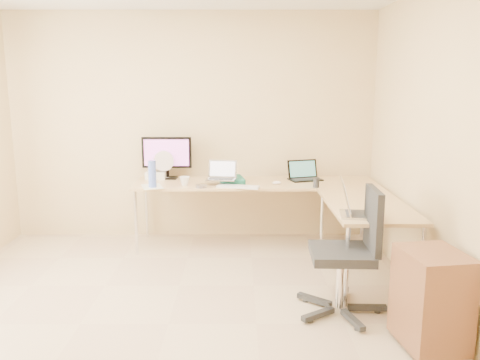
{
  "coord_description": "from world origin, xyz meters",
  "views": [
    {
      "loc": [
        0.54,
        -3.44,
        1.8
      ],
      "look_at": [
        0.55,
        1.1,
        0.9
      ],
      "focal_mm": 36.66,
      "sensor_mm": 36.0,
      "label": 1
    }
  ],
  "objects_px": {
    "water_bottle": "(152,174)",
    "desk_return": "(365,242)",
    "office_chair": "(341,252)",
    "keyboard": "(238,187)",
    "mug": "(185,181)",
    "laptop_center": "(221,170)",
    "desk_main": "(255,214)",
    "monitor": "(167,158)",
    "laptop_black": "(305,170)",
    "desk_fan": "(164,166)",
    "laptop_return": "(360,201)",
    "cabinet": "(431,298)"
  },
  "relations": [
    {
      "from": "water_bottle",
      "to": "desk_return",
      "type": "bearing_deg",
      "value": -18.83
    },
    {
      "from": "office_chair",
      "to": "water_bottle",
      "type": "bearing_deg",
      "value": 143.88
    },
    {
      "from": "keyboard",
      "to": "mug",
      "type": "bearing_deg",
      "value": -176.79
    },
    {
      "from": "laptop_center",
      "to": "mug",
      "type": "xyz_separation_m",
      "value": [
        -0.39,
        -0.03,
        -0.11
      ]
    },
    {
      "from": "desk_main",
      "to": "monitor",
      "type": "relative_size",
      "value": 4.73
    },
    {
      "from": "desk_main",
      "to": "laptop_center",
      "type": "height_order",
      "value": "laptop_center"
    },
    {
      "from": "mug",
      "to": "office_chair",
      "type": "height_order",
      "value": "office_chair"
    },
    {
      "from": "laptop_black",
      "to": "monitor",
      "type": "bearing_deg",
      "value": 158.96
    },
    {
      "from": "monitor",
      "to": "water_bottle",
      "type": "distance_m",
      "value": 0.51
    },
    {
      "from": "desk_main",
      "to": "desk_fan",
      "type": "xyz_separation_m",
      "value": [
        -1.03,
        0.2,
        0.51
      ]
    },
    {
      "from": "desk_main",
      "to": "laptop_return",
      "type": "bearing_deg",
      "value": -60.24
    },
    {
      "from": "desk_fan",
      "to": "office_chair",
      "type": "bearing_deg",
      "value": -53.24
    },
    {
      "from": "laptop_return",
      "to": "desk_return",
      "type": "bearing_deg",
      "value": -14.61
    },
    {
      "from": "water_bottle",
      "to": "laptop_black",
      "type": "bearing_deg",
      "value": 13.48
    },
    {
      "from": "desk_return",
      "to": "desk_fan",
      "type": "height_order",
      "value": "desk_fan"
    },
    {
      "from": "keyboard",
      "to": "office_chair",
      "type": "distance_m",
      "value": 1.59
    },
    {
      "from": "office_chair",
      "to": "laptop_black",
      "type": "bearing_deg",
      "value": 94.15
    },
    {
      "from": "laptop_black",
      "to": "cabinet",
      "type": "relative_size",
      "value": 0.53
    },
    {
      "from": "desk_main",
      "to": "laptop_return",
      "type": "height_order",
      "value": "laptop_return"
    },
    {
      "from": "laptop_center",
      "to": "mug",
      "type": "height_order",
      "value": "laptop_center"
    },
    {
      "from": "desk_return",
      "to": "desk_fan",
      "type": "xyz_separation_m",
      "value": [
        -2.01,
        1.2,
        0.51
      ]
    },
    {
      "from": "water_bottle",
      "to": "cabinet",
      "type": "relative_size",
      "value": 0.43
    },
    {
      "from": "desk_return",
      "to": "laptop_center",
      "type": "height_order",
      "value": "laptop_center"
    },
    {
      "from": "water_bottle",
      "to": "desk_fan",
      "type": "distance_m",
      "value": 0.5
    },
    {
      "from": "monitor",
      "to": "mug",
      "type": "height_order",
      "value": "monitor"
    },
    {
      "from": "mug",
      "to": "office_chair",
      "type": "relative_size",
      "value": 0.1
    },
    {
      "from": "laptop_center",
      "to": "desk_fan",
      "type": "xyz_separation_m",
      "value": [
        -0.66,
        0.36,
        -0.01
      ]
    },
    {
      "from": "desk_main",
      "to": "mug",
      "type": "height_order",
      "value": "mug"
    },
    {
      "from": "laptop_center",
      "to": "laptop_return",
      "type": "distance_m",
      "value": 1.72
    },
    {
      "from": "laptop_center",
      "to": "cabinet",
      "type": "distance_m",
      "value": 2.57
    },
    {
      "from": "water_bottle",
      "to": "cabinet",
      "type": "height_order",
      "value": "water_bottle"
    },
    {
      "from": "keyboard",
      "to": "laptop_return",
      "type": "relative_size",
      "value": 1.21
    },
    {
      "from": "desk_main",
      "to": "office_chair",
      "type": "distance_m",
      "value": 1.77
    },
    {
      "from": "laptop_return",
      "to": "office_chair",
      "type": "bearing_deg",
      "value": 150.32
    },
    {
      "from": "laptop_black",
      "to": "keyboard",
      "type": "relative_size",
      "value": 0.8
    },
    {
      "from": "desk_return",
      "to": "desk_fan",
      "type": "distance_m",
      "value": 2.39
    },
    {
      "from": "water_bottle",
      "to": "desk_fan",
      "type": "relative_size",
      "value": 0.97
    },
    {
      "from": "desk_return",
      "to": "laptop_center",
      "type": "relative_size",
      "value": 4.21
    },
    {
      "from": "keyboard",
      "to": "mug",
      "type": "relative_size",
      "value": 4.26
    },
    {
      "from": "desk_return",
      "to": "laptop_return",
      "type": "xyz_separation_m",
      "value": [
        -0.17,
        -0.41,
        0.49
      ]
    },
    {
      "from": "laptop_black",
      "to": "mug",
      "type": "height_order",
      "value": "laptop_black"
    },
    {
      "from": "desk_main",
      "to": "laptop_black",
      "type": "xyz_separation_m",
      "value": [
        0.56,
        0.1,
        0.48
      ]
    },
    {
      "from": "mug",
      "to": "cabinet",
      "type": "relative_size",
      "value": 0.16
    },
    {
      "from": "monitor",
      "to": "cabinet",
      "type": "xyz_separation_m",
      "value": [
        2.13,
        -2.38,
        -0.61
      ]
    },
    {
      "from": "laptop_center",
      "to": "desk_fan",
      "type": "bearing_deg",
      "value": 160.27
    },
    {
      "from": "water_bottle",
      "to": "laptop_return",
      "type": "relative_size",
      "value": 0.79
    },
    {
      "from": "desk_main",
      "to": "laptop_black",
      "type": "relative_size",
      "value": 7.53
    },
    {
      "from": "mug",
      "to": "cabinet",
      "type": "xyz_separation_m",
      "value": [
        1.89,
        -2.0,
        -0.42
      ]
    },
    {
      "from": "desk_main",
      "to": "water_bottle",
      "type": "bearing_deg",
      "value": -164.67
    },
    {
      "from": "laptop_black",
      "to": "keyboard",
      "type": "distance_m",
      "value": 0.86
    }
  ]
}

